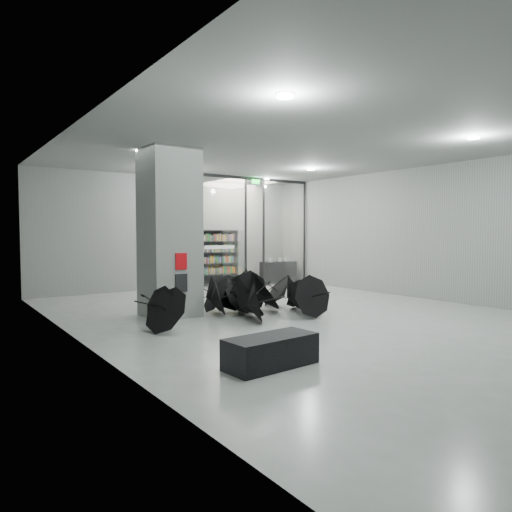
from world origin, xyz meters
TOP-DOWN VIEW (x-y plane):
  - room at (0.00, 0.00)m, footprint 14.00×14.02m
  - column at (-2.50, 2.00)m, footprint 1.20×1.20m
  - fire_cabinet at (-2.50, 1.38)m, footprint 0.28×0.04m
  - info_panel at (-2.50, 1.38)m, footprint 0.30×0.03m
  - exit_sign at (2.40, 5.30)m, footprint 0.30×0.06m
  - glass_partition at (2.39, 5.50)m, footprint 5.06×0.08m
  - bench at (-3.08, -2.78)m, footprint 1.48×0.71m
  - bookshelf at (1.52, 6.75)m, footprint 1.92×0.46m
  - shop_counter at (4.05, 6.08)m, footprint 1.44×0.62m
  - umbrella_cluster at (-0.83, 1.16)m, footprint 5.31×3.43m

SIDE VIEW (x-z plane):
  - bench at x=-3.08m, z-range 0.00..0.46m
  - umbrella_cluster at x=-0.83m, z-range -0.36..0.97m
  - shop_counter at x=4.05m, z-range 0.00..0.85m
  - info_panel at x=-2.50m, z-range 0.64..1.06m
  - bookshelf at x=1.52m, z-range 0.00..2.10m
  - fire_cabinet at x=-2.50m, z-range 1.16..1.54m
  - column at x=-2.50m, z-range 0.00..4.00m
  - glass_partition at x=2.39m, z-range 0.18..4.18m
  - room at x=0.00m, z-range 0.84..4.85m
  - exit_sign at x=2.40m, z-range 3.74..3.90m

